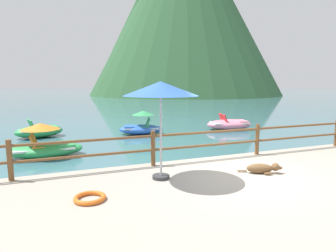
{
  "coord_description": "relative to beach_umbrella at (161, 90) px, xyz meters",
  "views": [
    {
      "loc": [
        -4.05,
        -5.61,
        2.6
      ],
      "look_at": [
        0.07,
        5.0,
        0.9
      ],
      "focal_mm": 30.76,
      "sensor_mm": 36.0,
      "label": 1
    }
  ],
  "objects": [
    {
      "name": "ground_plane",
      "position": [
        1.87,
        39.54,
        -2.45
      ],
      "size": [
        200.0,
        200.0,
        0.0
      ],
      "primitive_type": "plane",
      "color": "#3D6B75"
    },
    {
      "name": "promenade_dock",
      "position": [
        1.87,
        -2.66,
        -2.25
      ],
      "size": [
        28.0,
        8.0,
        0.4
      ],
      "primitive_type": "cube",
      "color": "#A39989",
      "rests_on": "ground"
    },
    {
      "name": "dock_railing",
      "position": [
        1.87,
        1.09,
        -1.47
      ],
      "size": [
        23.92,
        0.12,
        0.95
      ],
      "color": "brown",
      "rests_on": "promenade_dock"
    },
    {
      "name": "beach_umbrella",
      "position": [
        0.0,
        0.0,
        0.0
      ],
      "size": [
        1.7,
        1.7,
        2.24
      ],
      "color": "#B2B2B7",
      "rests_on": "promenade_dock"
    },
    {
      "name": "dog_resting",
      "position": [
        2.47,
        -0.53,
        -1.92
      ],
      "size": [
        1.0,
        0.55,
        0.26
      ],
      "color": "brown",
      "rests_on": "promenade_dock"
    },
    {
      "name": "life_ring",
      "position": [
        -1.69,
        -0.69,
        -2.0
      ],
      "size": [
        0.61,
        0.61,
        0.09
      ],
      "primitive_type": "torus",
      "color": "orange",
      "rests_on": "promenade_dock"
    },
    {
      "name": "pedal_boat_0",
      "position": [
        6.87,
        7.65,
        -2.14
      ],
      "size": [
        2.79,
        1.86,
        0.89
      ],
      "color": "pink",
      "rests_on": "ground"
    },
    {
      "name": "pedal_boat_1",
      "position": [
        -2.64,
        4.82,
        -2.05
      ],
      "size": [
        2.54,
        1.4,
        1.21
      ],
      "color": "green",
      "rests_on": "ground"
    },
    {
      "name": "pedal_boat_2",
      "position": [
        1.82,
        8.03,
        -2.05
      ],
      "size": [
        2.45,
        1.71,
        1.21
      ],
      "color": "blue",
      "rests_on": "ground"
    },
    {
      "name": "pedal_boat_3",
      "position": [
        -3.02,
        8.98,
        -2.15
      ],
      "size": [
        2.42,
        1.71,
        0.89
      ],
      "color": "green",
      "rests_on": "ground"
    },
    {
      "name": "cliff_headland",
      "position": [
        24.13,
        55.68,
        15.81
      ],
      "size": [
        42.44,
        42.44,
        38.91
      ],
      "color": "#2D5633",
      "rests_on": "ground"
    }
  ]
}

